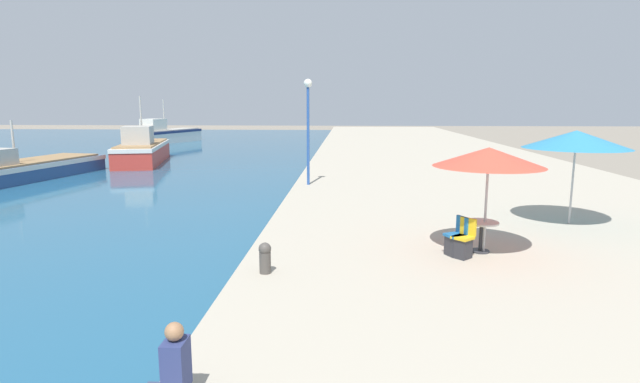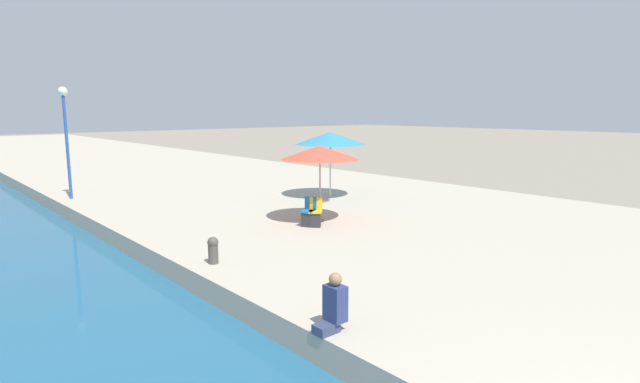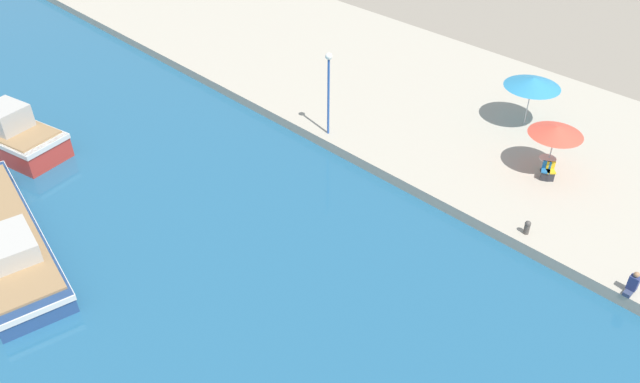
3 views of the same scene
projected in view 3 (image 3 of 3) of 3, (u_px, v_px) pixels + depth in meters
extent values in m
cube|color=#B2A893|center=(254.00, 27.00, 46.17)|extent=(16.00, 90.00, 0.58)
cube|color=navy|center=(3.00, 239.00, 26.32)|extent=(4.58, 11.29, 0.92)
cube|color=silver|center=(1.00, 233.00, 26.12)|extent=(4.65, 11.41, 0.25)
cube|color=#99754C|center=(0.00, 230.00, 26.02)|extent=(4.21, 10.39, 0.10)
cube|color=#B7B2A8|center=(8.00, 246.00, 24.47)|extent=(2.31, 2.71, 0.83)
cube|color=#B7B2A8|center=(6.00, 117.00, 31.62)|extent=(2.19, 2.36, 1.19)
cylinder|color=#B7B7B7|center=(551.00, 152.00, 29.67)|extent=(0.06, 0.06, 2.21)
cone|color=#E04C38|center=(556.00, 130.00, 28.98)|extent=(2.54, 2.54, 0.45)
cylinder|color=#B7B7B7|center=(528.00, 104.00, 33.33)|extent=(0.06, 0.06, 2.38)
cone|color=teal|center=(533.00, 82.00, 32.57)|extent=(2.95, 2.95, 0.52)
cylinder|color=#333338|center=(545.00, 171.00, 30.30)|extent=(0.44, 0.44, 0.04)
cylinder|color=#333338|center=(546.00, 165.00, 30.10)|extent=(0.08, 0.08, 0.70)
cylinder|color=beige|center=(548.00, 159.00, 29.89)|extent=(0.80, 0.80, 0.04)
cube|color=#2D2D33|center=(545.00, 175.00, 29.61)|extent=(0.45, 0.45, 0.45)
cube|color=#1E66A3|center=(546.00, 171.00, 29.46)|extent=(0.53, 0.53, 0.06)
cube|color=#1E66A3|center=(547.00, 165.00, 29.47)|extent=(0.23, 0.39, 0.40)
cube|color=#2D2D33|center=(550.00, 176.00, 29.57)|extent=(0.48, 0.48, 0.45)
cube|color=gold|center=(551.00, 171.00, 29.42)|extent=(0.57, 0.57, 0.06)
cube|color=gold|center=(551.00, 165.00, 29.45)|extent=(0.32, 0.33, 0.40)
cube|color=#333D5B|center=(628.00, 293.00, 23.54)|extent=(0.41, 0.28, 0.16)
cube|color=navy|center=(633.00, 283.00, 23.43)|extent=(0.26, 0.36, 0.61)
sphere|color=#9E704C|center=(637.00, 275.00, 23.18)|extent=(0.22, 0.22, 0.22)
cylinder|color=#4C4742|center=(527.00, 229.00, 26.36)|extent=(0.24, 0.24, 0.45)
sphere|color=#4C4742|center=(528.00, 224.00, 26.19)|extent=(0.26, 0.26, 0.26)
cylinder|color=#28519E|center=(328.00, 98.00, 31.98)|extent=(0.12, 0.12, 4.20)
sphere|color=white|center=(329.00, 56.00, 30.64)|extent=(0.36, 0.36, 0.36)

